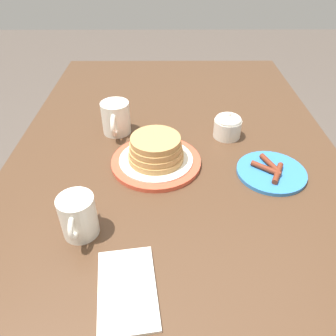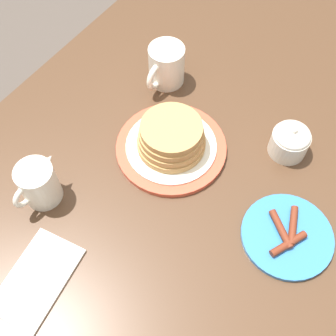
{
  "view_description": "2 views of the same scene",
  "coord_description": "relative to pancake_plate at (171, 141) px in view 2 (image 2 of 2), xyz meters",
  "views": [
    {
      "loc": [
        0.73,
        -0.02,
        1.25
      ],
      "look_at": [
        0.1,
        -0.02,
        0.76
      ],
      "focal_mm": 35.0,
      "sensor_mm": 36.0,
      "label": 1
    },
    {
      "loc": [
        0.46,
        0.22,
        1.48
      ],
      "look_at": [
        0.1,
        -0.02,
        0.76
      ],
      "focal_mm": 45.0,
      "sensor_mm": 36.0,
      "label": 2
    }
  ],
  "objects": [
    {
      "name": "pancake_plate",
      "position": [
        0.0,
        0.0,
        0.0
      ],
      "size": [
        0.23,
        0.23,
        0.08
      ],
      "color": "#DB5138",
      "rests_on": "dining_table"
    },
    {
      "name": "sugar_bowl",
      "position": [
        -0.13,
        0.21,
        0.01
      ],
      "size": [
        0.08,
        0.08,
        0.08
      ],
      "color": "silver",
      "rests_on": "dining_table"
    },
    {
      "name": "ground_plane",
      "position": [
        -0.04,
        0.05,
        -0.76
      ],
      "size": [
        8.0,
        8.0,
        0.0
      ],
      "primitive_type": "plane",
      "color": "#51473F"
    },
    {
      "name": "creamer_pitcher",
      "position": [
        0.23,
        -0.15,
        0.02
      ],
      "size": [
        0.11,
        0.07,
        0.1
      ],
      "color": "silver",
      "rests_on": "dining_table"
    },
    {
      "name": "dining_table",
      "position": [
        -0.04,
        0.05,
        -0.14
      ],
      "size": [
        1.46,
        0.9,
        0.73
      ],
      "color": "#4C3321",
      "rests_on": "ground_plane"
    },
    {
      "name": "coffee_mug",
      "position": [
        -0.16,
        -0.12,
        0.02
      ],
      "size": [
        0.12,
        0.08,
        0.1
      ],
      "color": "silver",
      "rests_on": "dining_table"
    },
    {
      "name": "side_plate_bacon",
      "position": [
        0.04,
        0.29,
        -0.02
      ],
      "size": [
        0.17,
        0.17,
        0.02
      ],
      "color": "#337AC6",
      "rests_on": "dining_table"
    },
    {
      "name": "napkin",
      "position": [
        0.37,
        -0.04,
        -0.03
      ],
      "size": [
        0.18,
        0.12,
        0.01
      ],
      "color": "silver",
      "rests_on": "dining_table"
    }
  ]
}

